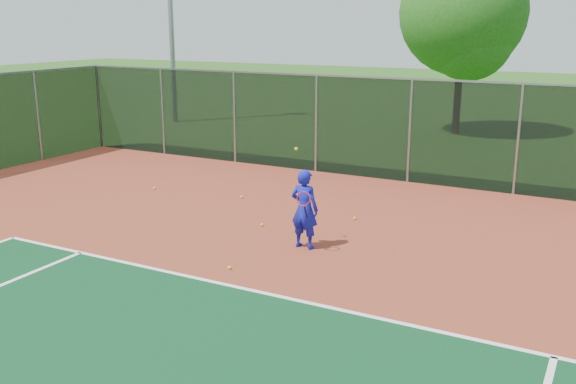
% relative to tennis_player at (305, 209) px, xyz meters
% --- Properties ---
extents(court_apron, '(30.00, 20.00, 0.02)m').
position_rel_tennis_player_xyz_m(court_apron, '(3.13, -3.44, -0.85)').
color(court_apron, brown).
rests_on(court_apron, ground).
extents(fence_back, '(30.00, 0.06, 3.03)m').
position_rel_tennis_player_xyz_m(fence_back, '(3.13, 6.56, 0.71)').
color(fence_back, black).
rests_on(fence_back, court_apron).
extents(tennis_player, '(0.63, 0.63, 2.09)m').
position_rel_tennis_player_xyz_m(tennis_player, '(0.00, 0.00, 0.00)').
color(tennis_player, '#1219AE').
rests_on(tennis_player, court_apron).
extents(practice_ball_0, '(0.07, 0.07, 0.07)m').
position_rel_tennis_player_xyz_m(practice_ball_0, '(-1.51, 0.84, -0.80)').
color(practice_ball_0, yellow).
rests_on(practice_ball_0, court_apron).
extents(practice_ball_1, '(0.07, 0.07, 0.07)m').
position_rel_tennis_player_xyz_m(practice_ball_1, '(-5.88, 2.34, -0.80)').
color(practice_ball_1, yellow).
rests_on(practice_ball_1, court_apron).
extents(practice_ball_3, '(0.07, 0.07, 0.07)m').
position_rel_tennis_player_xyz_m(practice_ball_3, '(0.19, 2.31, -0.80)').
color(practice_ball_3, yellow).
rests_on(practice_ball_3, court_apron).
extents(practice_ball_5, '(0.07, 0.07, 0.07)m').
position_rel_tennis_player_xyz_m(practice_ball_5, '(-0.70, -1.77, -0.80)').
color(practice_ball_5, yellow).
rests_on(practice_ball_5, court_apron).
extents(practice_ball_6, '(0.07, 0.07, 0.07)m').
position_rel_tennis_player_xyz_m(practice_ball_6, '(-3.22, 2.70, -0.80)').
color(practice_ball_6, yellow).
rests_on(practice_ball_6, court_apron).
extents(tree_back_left, '(5.15, 5.15, 7.56)m').
position_rel_tennis_player_xyz_m(tree_back_left, '(-0.63, 15.76, 3.89)').
color(tree_back_left, '#352313').
rests_on(tree_back_left, ground).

